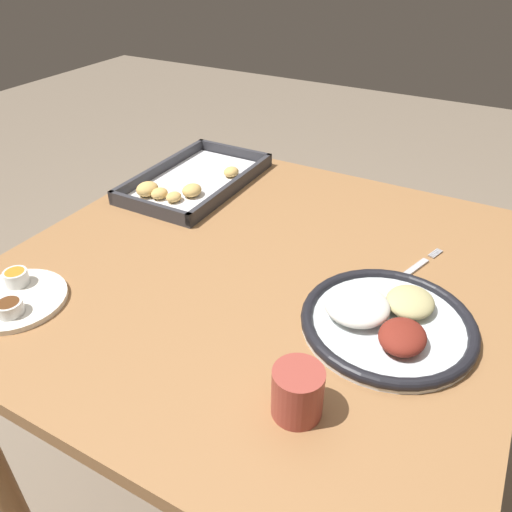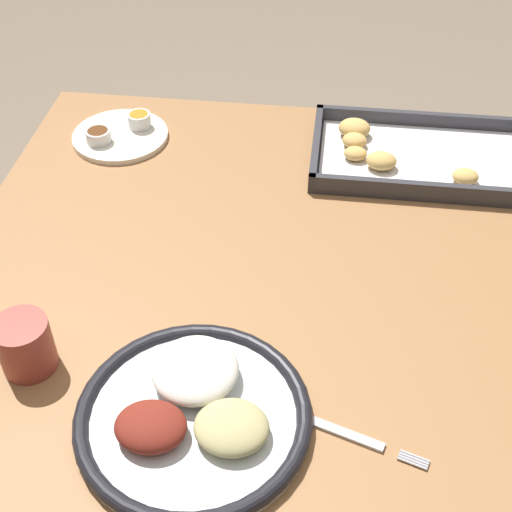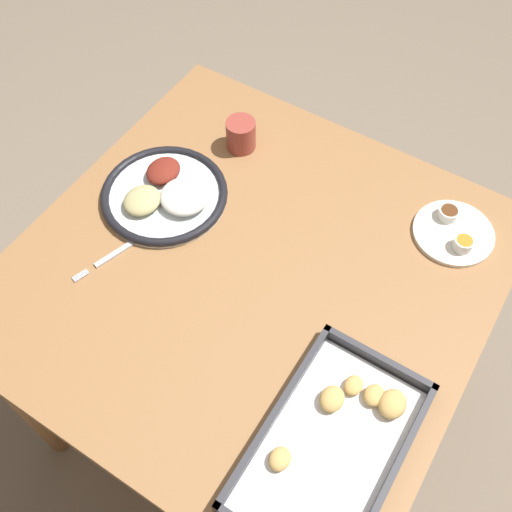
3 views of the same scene
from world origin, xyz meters
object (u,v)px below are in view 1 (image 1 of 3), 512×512
Objects in this scene: dinner_plate at (386,320)px; baking_tray at (193,182)px; drinking_cup at (298,392)px; saucer_plate at (15,298)px; fork at (409,272)px.

dinner_plate is 0.64m from baking_tray.
drinking_cup reaches higher than dinner_plate.
saucer_plate is (-0.25, 0.59, -0.00)m from dinner_plate.
dinner_plate is at bearing -115.86° from baking_tray.
dinner_plate reaches higher than fork.
dinner_plate is 3.78× the size of drinking_cup.
dinner_plate is at bearing -160.78° from fork.
fork is 1.13× the size of saucer_plate.
dinner_plate is at bearing -14.06° from drinking_cup.
saucer_plate is (-0.42, 0.58, 0.01)m from fork.
drinking_cup is (-0.51, -0.52, 0.03)m from baking_tray.
fork is at bearing -100.97° from baking_tray.
baking_tray is at bearing 45.98° from drinking_cup.
dinner_plate is 0.17m from fork.
baking_tray reaches higher than saucer_plate.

